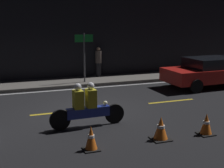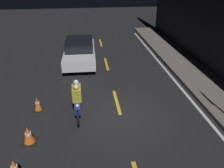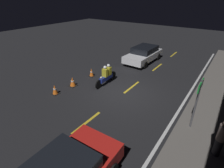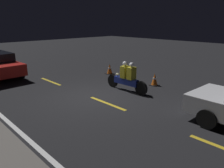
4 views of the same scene
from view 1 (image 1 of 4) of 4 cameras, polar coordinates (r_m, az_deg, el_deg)
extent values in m
plane|color=black|center=(11.38, -4.69, -4.73)|extent=(56.00, 56.00, 0.00)
cube|color=#605B56|center=(15.86, -9.17, 0.23)|extent=(28.00, 2.15, 0.15)
cube|color=black|center=(16.75, -10.38, 13.11)|extent=(28.00, 0.30, 7.29)
cube|color=gold|center=(11.17, -9.67, -5.16)|extent=(2.00, 0.14, 0.01)
cube|color=gold|center=(12.70, 10.77, -3.11)|extent=(2.00, 0.14, 0.01)
cube|color=silver|center=(14.61, -8.20, -1.03)|extent=(25.20, 0.14, 0.01)
cube|color=red|center=(15.68, 17.00, 1.75)|extent=(4.21, 2.03, 0.62)
cube|color=black|center=(15.72, 17.72, 3.75)|extent=(2.34, 1.78, 0.48)
cylinder|color=black|center=(14.24, 15.17, -0.41)|extent=(0.63, 0.20, 0.62)
cylinder|color=black|center=(15.73, 11.16, 0.94)|extent=(0.63, 0.20, 0.62)
cylinder|color=black|center=(17.24, 18.40, 1.51)|extent=(0.63, 0.20, 0.62)
cylinder|color=black|center=(9.85, 0.46, -5.46)|extent=(0.62, 0.10, 0.62)
cylinder|color=black|center=(9.38, -9.50, -6.53)|extent=(0.62, 0.12, 0.62)
cube|color=navy|center=(9.54, -4.41, -5.14)|extent=(1.33, 0.27, 0.30)
sphere|color=#F2EABF|center=(9.64, -1.23, -3.50)|extent=(0.14, 0.14, 0.14)
cube|color=gold|center=(9.45, -3.87, -2.62)|extent=(0.29, 0.37, 0.55)
sphere|color=silver|center=(9.36, -3.90, -0.34)|extent=(0.22, 0.22, 0.22)
cube|color=gold|center=(9.34, -6.21, -2.83)|extent=(0.29, 0.37, 0.55)
sphere|color=silver|center=(9.25, -6.26, -0.53)|extent=(0.22, 0.22, 0.22)
cube|color=black|center=(8.07, -3.81, -11.80)|extent=(0.40, 0.40, 0.03)
cone|color=orange|center=(7.94, -3.84, -9.72)|extent=(0.31, 0.31, 0.60)
cylinder|color=white|center=(7.93, -3.85, -9.52)|extent=(0.17, 0.17, 0.07)
cube|color=black|center=(8.78, 8.85, -9.88)|extent=(0.51, 0.51, 0.03)
cone|color=orange|center=(8.67, 8.92, -7.88)|extent=(0.39, 0.39, 0.62)
cylinder|color=white|center=(8.66, 8.93, -7.69)|extent=(0.21, 0.21, 0.07)
cube|color=black|center=(9.42, 16.75, -8.72)|extent=(0.43, 0.43, 0.03)
cone|color=orange|center=(9.32, 16.87, -6.91)|extent=(0.33, 0.33, 0.60)
cylinder|color=white|center=(9.31, 16.88, -6.73)|extent=(0.18, 0.18, 0.07)
cylinder|color=black|center=(16.96, -2.46, 2.64)|extent=(0.28, 0.28, 0.73)
cylinder|color=#594C47|center=(16.86, -2.49, 4.96)|extent=(0.34, 0.34, 0.65)
sphere|color=tan|center=(16.81, -2.50, 6.43)|extent=(0.21, 0.21, 0.21)
cylinder|color=#4C4C51|center=(15.41, -5.10, 4.79)|extent=(0.08, 0.08, 2.40)
cube|color=#198C33|center=(15.32, -5.16, 8.32)|extent=(0.90, 0.05, 0.36)
camera|label=2|loc=(13.84, 29.21, 19.34)|focal=35.00mm
camera|label=3|loc=(19.20, 16.78, 18.54)|focal=28.00mm
camera|label=4|loc=(16.53, -34.82, 9.46)|focal=35.00mm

